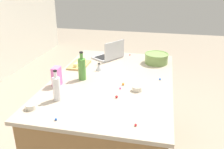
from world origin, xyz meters
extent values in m
cube|color=olive|center=(0.00, 0.00, 0.43)|extent=(1.62, 1.05, 0.87)
cube|color=tan|center=(0.00, 0.00, 0.89)|extent=(1.68, 1.11, 0.03)
cube|color=#B7B7BC|center=(0.60, 0.18, 0.91)|extent=(0.38, 0.35, 0.02)
cube|color=black|center=(0.61, 0.19, 0.92)|extent=(0.31, 0.28, 0.00)
cube|color=#B7B7BC|center=(0.54, 0.09, 1.02)|extent=(0.26, 0.17, 0.20)
cube|color=#333842|center=(0.54, 0.09, 1.02)|extent=(0.23, 0.15, 0.18)
cylinder|color=#72934C|center=(0.54, -0.38, 0.95)|extent=(0.25, 0.25, 0.11)
cylinder|color=black|center=(0.54, -0.38, 0.96)|extent=(0.20, 0.20, 0.09)
torus|color=#72934C|center=(0.54, -0.38, 1.01)|extent=(0.26, 0.26, 0.01)
cylinder|color=white|center=(-0.47, 0.33, 0.99)|extent=(0.06, 0.06, 0.19)
cylinder|color=white|center=(-0.47, 0.33, 1.11)|extent=(0.02, 0.02, 0.05)
cylinder|color=black|center=(-0.47, 0.33, 1.14)|extent=(0.03, 0.03, 0.01)
cylinder|color=#4C8C38|center=(-0.05, 0.27, 1.00)|extent=(0.07, 0.07, 0.20)
cylinder|color=#4C8C38|center=(-0.05, 0.27, 1.13)|extent=(0.03, 0.03, 0.06)
cylinder|color=black|center=(-0.05, 0.27, 1.16)|extent=(0.03, 0.03, 0.01)
cube|color=tan|center=(0.28, 0.42, 0.91)|extent=(0.30, 0.18, 0.02)
cube|color=#F4E58C|center=(0.23, 0.42, 0.94)|extent=(0.11, 0.05, 0.04)
cylinder|color=beige|center=(-0.65, 0.47, 0.92)|extent=(0.08, 0.08, 0.04)
cylinder|color=beige|center=(-0.18, -0.26, 0.92)|extent=(0.08, 0.08, 0.04)
cone|color=#B2B2B7|center=(0.20, 0.18, 0.94)|extent=(0.07, 0.07, 0.07)
cylinder|color=black|center=(0.20, 0.18, 0.97)|extent=(0.02, 0.02, 0.01)
cube|color=pink|center=(-0.23, 0.44, 0.99)|extent=(0.09, 0.06, 0.17)
sphere|color=red|center=(-0.70, -0.31, 0.91)|extent=(0.02, 0.02, 0.02)
sphere|color=#CC3399|center=(-0.18, -0.11, 0.91)|extent=(0.02, 0.02, 0.02)
sphere|color=blue|center=(0.08, -0.44, 0.91)|extent=(0.02, 0.02, 0.02)
sphere|color=blue|center=(-0.75, 0.22, 0.91)|extent=(0.02, 0.02, 0.02)
sphere|color=orange|center=(-0.10, -0.12, 0.91)|extent=(0.02, 0.02, 0.02)
sphere|color=red|center=(0.75, -0.06, 0.91)|extent=(0.02, 0.02, 0.02)
sphere|color=red|center=(-0.35, -0.11, 0.91)|extent=(0.02, 0.02, 0.02)
camera|label=1|loc=(-2.04, -0.44, 1.82)|focal=39.13mm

